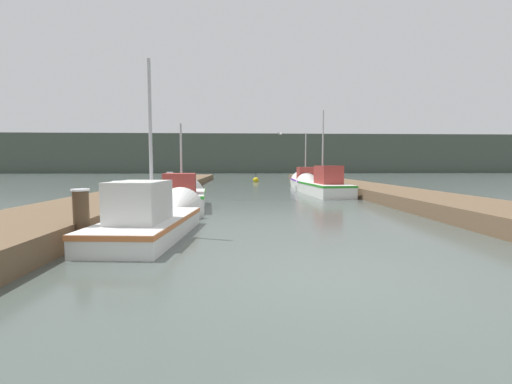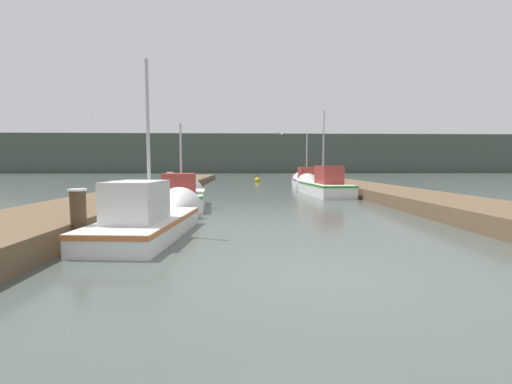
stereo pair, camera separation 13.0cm
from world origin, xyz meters
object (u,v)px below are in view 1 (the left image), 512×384
object	(u,v)px
fishing_boat_0	(158,217)
fishing_boat_2	(321,185)
channel_buoy	(256,180)
seagull_lead	(280,134)
fishing_boat_1	(182,196)
mooring_piling_1	(81,218)
mooring_piling_2	(119,202)
fishing_boat_3	(305,181)
mooring_piling_0	(170,187)

from	to	relation	value
fishing_boat_0	fishing_boat_2	xyz separation A→B (m)	(6.56, 10.60, 0.12)
fishing_boat_2	channel_buoy	distance (m)	14.18
channel_buoy	seagull_lead	bearing A→B (deg)	-84.63
fishing_boat_1	mooring_piling_1	distance (m)	6.74
mooring_piling_2	channel_buoy	distance (m)	23.60
mooring_piling_2	channel_buoy	bearing A→B (deg)	77.93
fishing_boat_3	seagull_lead	distance (m)	4.53
mooring_piling_2	channel_buoy	xyz separation A→B (m)	(4.93, 23.07, -0.44)
fishing_boat_0	mooring_piling_0	size ratio (longest dim) A/B	3.69
mooring_piling_2	seagull_lead	bearing A→B (deg)	63.14
seagull_lead	channel_buoy	bearing A→B (deg)	-134.50
seagull_lead	mooring_piling_1	bearing A→B (deg)	19.05
fishing_boat_1	mooring_piling_0	world-z (taller)	fishing_boat_1
fishing_boat_1	channel_buoy	distance (m)	19.70
fishing_boat_1	mooring_piling_1	xyz separation A→B (m)	(-0.86, -6.68, 0.17)
fishing_boat_3	mooring_piling_0	size ratio (longest dim) A/B	4.67
fishing_boat_3	mooring_piling_1	bearing A→B (deg)	-110.73
fishing_boat_3	seagull_lead	size ratio (longest dim) A/B	12.60
mooring_piling_0	channel_buoy	world-z (taller)	mooring_piling_0
fishing_boat_1	fishing_boat_3	distance (m)	12.69
fishing_boat_0	seagull_lead	xyz separation A→B (m)	(4.57, 13.21, 3.24)
mooring_piling_2	seagull_lead	distance (m)	13.59
fishing_boat_1	fishing_boat_3	size ratio (longest dim) A/B	0.72
mooring_piling_1	mooring_piling_2	distance (m)	2.96
mooring_piling_1	mooring_piling_2	bearing A→B (deg)	95.76
fishing_boat_1	fishing_boat_3	world-z (taller)	fishing_boat_3
fishing_boat_1	mooring_piling_2	xyz separation A→B (m)	(-1.16, -3.74, 0.18)
fishing_boat_1	mooring_piling_0	size ratio (longest dim) A/B	3.38
fishing_boat_1	fishing_boat_0	bearing A→B (deg)	-92.47
fishing_boat_2	fishing_boat_3	xyz separation A→B (m)	(0.08, 5.16, 0.01)
fishing_boat_2	seagull_lead	xyz separation A→B (m)	(-1.99, 2.60, 3.13)
fishing_boat_2	channel_buoy	bearing A→B (deg)	98.51
mooring_piling_0	channel_buoy	size ratio (longest dim) A/B	1.24
fishing_boat_3	seagull_lead	xyz separation A→B (m)	(-2.07, -2.56, 3.12)
fishing_boat_2	channel_buoy	world-z (taller)	fishing_boat_2
fishing_boat_3	mooring_piling_0	distance (m)	11.87
fishing_boat_2	mooring_piling_2	distance (m)	12.20
channel_buoy	fishing_boat_3	bearing A→B (deg)	-70.20
channel_buoy	fishing_boat_1	bearing A→B (deg)	-101.05
fishing_boat_0	mooring_piling_1	xyz separation A→B (m)	(-1.13, -1.56, 0.23)
mooring_piling_1	seagull_lead	size ratio (longest dim) A/B	2.38
mooring_piling_1	fishing_boat_1	bearing A→B (deg)	82.64
fishing_boat_1	mooring_piling_2	distance (m)	3.92
mooring_piling_1	fishing_boat_2	bearing A→B (deg)	57.72
fishing_boat_1	mooring_piling_2	bearing A→B (deg)	-112.64
mooring_piling_2	seagull_lead	xyz separation A→B (m)	(5.99, 11.83, 3.01)
fishing_boat_1	mooring_piling_1	bearing A→B (deg)	-102.77
fishing_boat_2	fishing_boat_0	bearing A→B (deg)	-125.66
mooring_piling_2	seagull_lead	world-z (taller)	seagull_lead
fishing_boat_0	mooring_piling_0	xyz separation A→B (m)	(-1.06, 6.73, 0.30)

